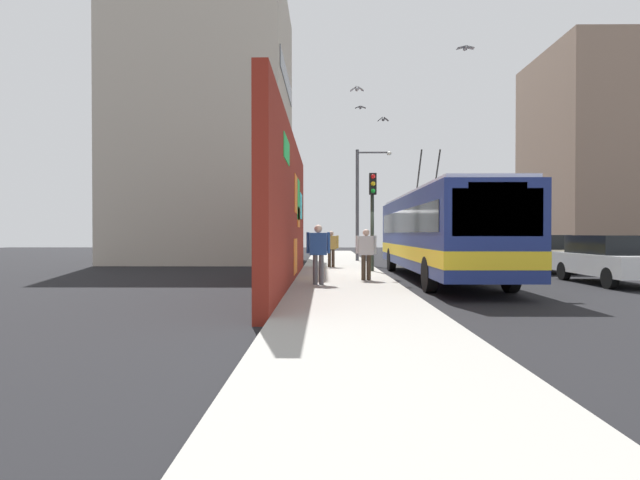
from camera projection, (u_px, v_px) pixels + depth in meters
name	position (u px, v px, depth m)	size (l,w,h in m)	color
ground_plane	(382.00, 275.00, 19.84)	(80.00, 80.00, 0.00)	black
sidewalk_slab	(341.00, 273.00, 19.86)	(48.00, 3.20, 0.15)	#9E9B93
graffiti_wall	(289.00, 211.00, 15.84)	(13.96, 0.32, 4.71)	maroon
building_far_left	(208.00, 128.00, 30.19)	(10.11, 9.36, 15.86)	#B2A899
building_far_right	(585.00, 155.00, 37.33)	(10.22, 6.50, 14.96)	gray
city_bus	(438.00, 231.00, 18.01)	(12.55, 2.53, 4.85)	navy
parked_car_white	(610.00, 258.00, 16.35)	(4.34, 1.86, 1.58)	white
parked_car_champagne	(539.00, 252.00, 21.72)	(4.17, 1.82, 1.58)	#C6B793
parked_car_red	(493.00, 248.00, 27.72)	(4.31, 1.89, 1.58)	#B21E19
pedestrian_at_curb	(366.00, 250.00, 16.11)	(0.22, 0.66, 1.63)	#3F3326
pedestrian_midblock	(331.00, 246.00, 22.44)	(0.22, 0.73, 1.60)	#3F3326
pedestrian_near_wall	(318.00, 249.00, 14.73)	(0.23, 0.69, 1.74)	#595960
traffic_light	(373.00, 205.00, 19.90)	(0.49, 0.28, 3.88)	#2D382D
street_lamp	(362.00, 196.00, 27.80)	(0.44, 1.98, 6.10)	#4C4C51
flying_pigeons	(386.00, 95.00, 21.36)	(9.08, 3.90, 1.10)	slate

